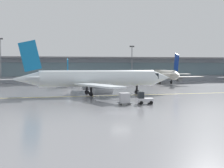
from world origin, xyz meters
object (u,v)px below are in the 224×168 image
Objects in this scene: taxiing_regional_jet at (96,79)px; apron_light_mast_1 at (0,59)px; gate_airplane_3 at (164,75)px; cargo_dolly_lead at (125,98)px; apron_light_mast_2 at (132,62)px; gate_airplane_2 at (67,77)px; baggage_tug at (144,99)px.

taxiing_regional_jet is 54.61m from apron_light_mast_1.
cargo_dolly_lead is at bearing 156.46° from gate_airplane_3.
taxiing_regional_jet reaches higher than cargo_dolly_lead.
taxiing_regional_jet is 2.57× the size of apron_light_mast_2.
cargo_dolly_lead is 72.02m from apron_light_mast_2.
apron_light_mast_1 reaches higher than gate_airplane_2.
apron_light_mast_1 is (-25.11, 48.23, 5.05)m from taxiing_regional_jet.
apron_light_mast_2 is at bearing -60.92° from gate_airplane_2.
apron_light_mast_2 is (20.57, 68.71, 6.54)m from cargo_dolly_lead.
gate_airplane_3 is 1.98× the size of apron_light_mast_1.
gate_airplane_3 is 11.76× the size of baggage_tug.
gate_airplane_3 reaches higher than cargo_dolly_lead.
gate_airplane_3 is at bearing 68.20° from baggage_tug.
baggage_tug is (8.45, -56.05, -1.66)m from gate_airplane_2.
taxiing_regional_jet is 18.48m from cargo_dolly_lead.
cargo_dolly_lead is 72.07m from apron_light_mast_1.
baggage_tug is at bearing 159.14° from gate_airplane_3.
cargo_dolly_lead is at bearing -172.12° from gate_airplane_2.
cargo_dolly_lead is (-3.29, 0.14, 0.16)m from baggage_tug.
apron_light_mast_1 is at bearing 114.49° from taxiing_regional_jet.
taxiing_regional_jet is (-31.37, -40.15, 0.43)m from gate_airplane_3.
gate_airplane_3 is (34.82, 2.49, 0.55)m from gate_airplane_2.
taxiing_regional_jet is 19.23m from baggage_tug.
apron_light_mast_1 is at bearing 114.42° from cargo_dolly_lead.
gate_airplane_3 is at bearing -8.14° from apron_light_mast_1.
gate_airplane_2 is 37.84m from taxiing_regional_jet.
taxiing_regional_jet is at bearing -113.81° from apron_light_mast_2.
baggage_tug is at bearing -168.82° from gate_airplane_2.
gate_airplane_3 is at bearing 48.99° from taxiing_regional_jet.
apron_light_mast_1 reaches higher than gate_airplane_3.
apron_light_mast_2 reaches higher than gate_airplane_3.
baggage_tug is 3.30m from cargo_dolly_lead.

